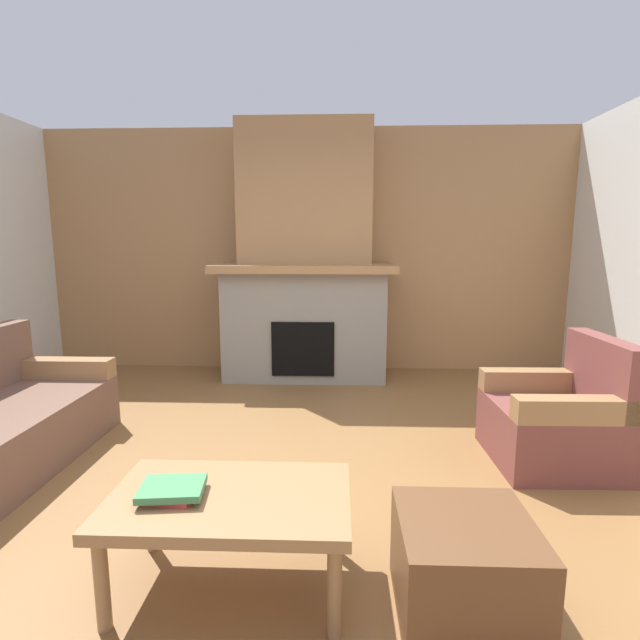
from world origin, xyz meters
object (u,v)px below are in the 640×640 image
at_px(fireplace, 305,270).
at_px(ottoman, 464,568).
at_px(armchair, 559,420).
at_px(coffee_table, 230,506).

height_order(fireplace, ottoman, fireplace).
relative_size(fireplace, ottoman, 5.19).
bearing_deg(armchair, coffee_table, -146.74).
distance_m(fireplace, armchair, 2.88).
bearing_deg(ottoman, coffee_table, 173.22).
bearing_deg(ottoman, armchair, 54.67).
bearing_deg(armchair, fireplace, 131.87).
height_order(armchair, coffee_table, armchair).
relative_size(fireplace, armchair, 3.18).
bearing_deg(fireplace, armchair, -48.13).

